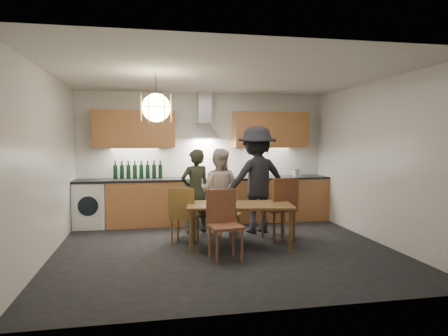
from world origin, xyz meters
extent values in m
plane|color=black|center=(0.00, 0.00, 0.00)|extent=(5.00, 5.00, 0.00)
cube|color=white|center=(0.00, 2.25, 1.30)|extent=(5.00, 0.02, 2.60)
cube|color=white|center=(0.00, -2.25, 1.30)|extent=(5.00, 0.02, 2.60)
cube|color=white|center=(-2.50, 0.00, 1.30)|extent=(0.02, 4.50, 2.60)
cube|color=white|center=(2.50, 0.00, 1.30)|extent=(0.02, 4.50, 2.60)
cube|color=silver|center=(0.00, 0.00, 2.60)|extent=(5.00, 4.50, 0.02)
cube|color=#C8824C|center=(-1.18, 1.95, 0.43)|extent=(1.45, 0.60, 0.86)
cube|color=#C8824C|center=(1.48, 1.95, 0.43)|extent=(2.05, 0.60, 0.86)
cube|color=white|center=(-2.20, 1.95, 0.42)|extent=(0.58, 0.58, 0.85)
cube|color=black|center=(-1.48, 1.95, 0.88)|extent=(2.05, 0.62, 0.04)
cube|color=black|center=(1.48, 1.95, 0.88)|extent=(2.05, 0.62, 0.04)
cube|color=silver|center=(0.00, 1.95, 0.40)|extent=(0.90, 0.60, 0.80)
cube|color=black|center=(0.00, 1.66, 0.38)|extent=(0.78, 0.02, 0.42)
cube|color=slate|center=(0.00, 1.95, 0.84)|extent=(0.90, 0.60, 0.08)
cube|color=silver|center=(0.00, 1.69, 0.90)|extent=(0.90, 0.08, 0.04)
cube|color=#CA864D|center=(-1.38, 2.08, 1.86)|extent=(1.55, 0.35, 0.72)
cube|color=#CA864D|center=(1.38, 2.08, 1.86)|extent=(1.55, 0.35, 0.72)
cube|color=silver|center=(0.00, 2.12, 2.29)|extent=(0.26, 0.22, 0.62)
cylinder|color=black|center=(-1.00, -0.10, 2.35)|extent=(0.01, 0.01, 0.50)
sphere|color=#FFE0A5|center=(-1.00, -0.10, 2.10)|extent=(0.40, 0.40, 0.40)
torus|color=gold|center=(-1.00, -0.10, 2.10)|extent=(0.43, 0.43, 0.01)
cube|color=brown|center=(0.25, 0.04, 0.65)|extent=(1.70, 1.04, 0.04)
cylinder|color=brown|center=(-0.52, -0.16, 0.32)|extent=(0.06, 0.06, 0.64)
cylinder|color=brown|center=(-0.41, 0.48, 0.32)|extent=(0.06, 0.06, 0.64)
cylinder|color=brown|center=(0.91, -0.40, 0.32)|extent=(0.06, 0.06, 0.64)
cylinder|color=brown|center=(1.01, 0.25, 0.32)|extent=(0.06, 0.06, 0.64)
cube|color=brown|center=(-0.56, 0.43, 0.44)|extent=(0.53, 0.53, 0.04)
cube|color=brown|center=(-0.63, 0.25, 0.69)|extent=(0.40, 0.19, 0.45)
cylinder|color=brown|center=(-0.34, 0.52, 0.21)|extent=(0.04, 0.04, 0.42)
cylinder|color=brown|center=(-0.47, 0.21, 0.21)|extent=(0.04, 0.04, 0.42)
cylinder|color=brown|center=(-0.65, 0.64, 0.21)|extent=(0.04, 0.04, 0.42)
cylinder|color=brown|center=(-0.77, 0.33, 0.21)|extent=(0.04, 0.04, 0.42)
cube|color=brown|center=(0.16, 0.55, 0.41)|extent=(0.51, 0.51, 0.04)
cube|color=brown|center=(0.09, 0.39, 0.64)|extent=(0.36, 0.19, 0.42)
cylinder|color=brown|center=(0.36, 0.62, 0.20)|extent=(0.03, 0.03, 0.39)
cylinder|color=brown|center=(0.24, 0.34, 0.20)|extent=(0.03, 0.03, 0.39)
cylinder|color=brown|center=(0.08, 0.75, 0.20)|extent=(0.03, 0.03, 0.39)
cylinder|color=brown|center=(-0.05, 0.47, 0.20)|extent=(0.03, 0.03, 0.39)
cube|color=brown|center=(0.99, 0.42, 0.50)|extent=(0.56, 0.56, 0.04)
cube|color=brown|center=(1.04, 0.22, 0.78)|extent=(0.47, 0.15, 0.51)
cylinder|color=brown|center=(1.13, 0.65, 0.24)|extent=(0.04, 0.04, 0.48)
cylinder|color=brown|center=(1.22, 0.28, 0.24)|extent=(0.04, 0.04, 0.48)
cylinder|color=brown|center=(0.76, 0.57, 0.24)|extent=(0.04, 0.04, 0.48)
cylinder|color=brown|center=(0.85, 0.20, 0.24)|extent=(0.04, 0.04, 0.48)
cube|color=brown|center=(-0.09, -0.55, 0.46)|extent=(0.48, 0.48, 0.04)
cube|color=brown|center=(-0.12, -0.36, 0.72)|extent=(0.43, 0.09, 0.47)
cylinder|color=brown|center=(-0.25, -0.75, 0.22)|extent=(0.04, 0.04, 0.44)
cylinder|color=brown|center=(-0.29, -0.40, 0.22)|extent=(0.04, 0.04, 0.44)
cylinder|color=brown|center=(0.10, -0.70, 0.22)|extent=(0.04, 0.04, 0.44)
cylinder|color=brown|center=(0.06, -0.36, 0.22)|extent=(0.04, 0.04, 0.44)
imported|color=black|center=(-0.30, 1.15, 0.74)|extent=(0.62, 0.50, 1.49)
imported|color=beige|center=(0.11, 1.07, 0.75)|extent=(0.90, 0.82, 1.50)
imported|color=black|center=(0.77, 0.98, 0.94)|extent=(1.33, 0.91, 1.89)
imported|color=silver|center=(0.98, 1.93, 0.93)|extent=(0.32, 0.32, 0.07)
cylinder|color=silver|center=(1.92, 1.99, 0.97)|extent=(0.21, 0.21, 0.13)
camera|label=1|loc=(-1.13, -5.84, 1.64)|focal=32.00mm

